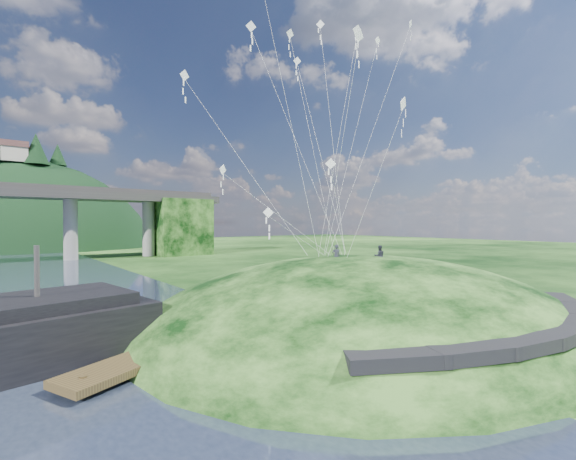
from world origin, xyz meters
TOP-DOWN VIEW (x-y plane):
  - ground at (0.00, 0.00)m, footprint 320.00×320.00m
  - grass_hill at (8.00, 2.00)m, footprint 36.00×32.00m
  - footpath at (7.46, -9.74)m, footprint 22.29×5.84m
  - wooden_dock at (-5.31, 3.98)m, footprint 14.77×8.01m
  - kite_flyers at (8.45, 2.22)m, footprint 3.59×2.91m
  - kite_swarm at (5.08, 5.02)m, footprint 21.01×14.26m

SIDE VIEW (x-z plane):
  - grass_hill at x=8.00m, z-range -8.00..5.00m
  - ground at x=0.00m, z-range 0.00..0.00m
  - wooden_dock at x=-5.31m, z-range -0.06..1.01m
  - footpath at x=7.46m, z-range 1.67..2.50m
  - kite_flyers at x=8.45m, z-range 4.92..6.77m
  - kite_swarm at x=5.08m, z-range 9.58..30.11m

